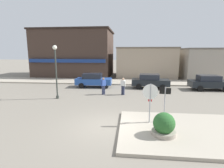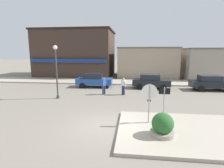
{
  "view_description": "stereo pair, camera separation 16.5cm",
  "coord_description": "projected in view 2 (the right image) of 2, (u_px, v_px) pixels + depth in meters",
  "views": [
    {
      "loc": [
        1.16,
        -8.73,
        3.94
      ],
      "look_at": [
        -0.21,
        4.5,
        1.5
      ],
      "focal_mm": 28.0,
      "sensor_mm": 36.0,
      "label": 1
    },
    {
      "loc": [
        1.32,
        -8.71,
        3.94
      ],
      "look_at": [
        -0.21,
        4.5,
        1.5
      ],
      "focal_mm": 28.0,
      "sensor_mm": 36.0,
      "label": 2
    }
  ],
  "objects": [
    {
      "name": "parked_car_third",
      "position": [
        210.0,
        83.0,
        18.12
      ],
      "size": [
        4.03,
        1.93,
        1.56
      ],
      "color": "black",
      "rests_on": "ground"
    },
    {
      "name": "parked_car_second",
      "position": [
        151.0,
        81.0,
        19.11
      ],
      "size": [
        4.11,
        2.09,
        1.56
      ],
      "color": "black",
      "rests_on": "ground"
    },
    {
      "name": "kerb_far",
      "position": [
        122.0,
        82.0,
        23.0
      ],
      "size": [
        80.0,
        4.0,
        0.15
      ],
      "primitive_type": "cube",
      "color": "#A89E8C",
      "rests_on": "ground"
    },
    {
      "name": "pedestrian_crossing_far",
      "position": [
        104.0,
        85.0,
        16.29
      ],
      "size": [
        0.47,
        0.43,
        1.61
      ],
      "color": "#2D334C",
      "rests_on": "ground"
    },
    {
      "name": "planter",
      "position": [
        162.0,
        127.0,
        8.01
      ],
      "size": [
        1.1,
        1.1,
        1.23
      ],
      "color": "gray",
      "rests_on": "ground"
    },
    {
      "name": "building_storefront_left_mid",
      "position": [
        204.0,
        64.0,
        25.59
      ],
      "size": [
        6.03,
        5.91,
        4.5
      ],
      "color": "#9E9384",
      "rests_on": "ground"
    },
    {
      "name": "building_storefront_left_near",
      "position": [
        146.0,
        62.0,
        28.56
      ],
      "size": [
        9.0,
        7.9,
        4.65
      ],
      "color": "tan",
      "rests_on": "ground"
    },
    {
      "name": "ground_plane",
      "position": [
        106.0,
        126.0,
        9.37
      ],
      "size": [
        160.0,
        160.0,
        0.0
      ],
      "primitive_type": "plane",
      "color": "gray"
    },
    {
      "name": "stop_sign",
      "position": [
        149.0,
        98.0,
        9.28
      ],
      "size": [
        0.82,
        0.07,
        2.3
      ],
      "color": "#9E9EA3",
      "rests_on": "ground"
    },
    {
      "name": "one_way_sign",
      "position": [
        164.0,
        101.0,
        9.43
      ],
      "size": [
        0.6,
        0.06,
        2.1
      ],
      "color": "#9E9EA3",
      "rests_on": "ground"
    },
    {
      "name": "lamp_post",
      "position": [
        56.0,
        64.0,
        14.55
      ],
      "size": [
        0.36,
        0.36,
        4.54
      ],
      "color": "#333833",
      "rests_on": "ground"
    },
    {
      "name": "sidewalk_corner",
      "position": [
        183.0,
        131.0,
        8.64
      ],
      "size": [
        6.4,
        4.8,
        0.15
      ],
      "primitive_type": "cube",
      "color": "#A89E8C",
      "rests_on": "ground"
    },
    {
      "name": "pedestrian_crossing_near",
      "position": [
        123.0,
        86.0,
        16.19
      ],
      "size": [
        0.51,
        0.38,
        1.61
      ],
      "color": "#2D334C",
      "rests_on": "ground"
    },
    {
      "name": "parked_car_nearest",
      "position": [
        94.0,
        80.0,
        19.82
      ],
      "size": [
        4.04,
        1.96,
        1.56
      ],
      "color": "#234C9E",
      "rests_on": "ground"
    },
    {
      "name": "building_corner_shop",
      "position": [
        77.0,
        53.0,
        29.38
      ],
      "size": [
        12.19,
        9.06,
        7.42
      ],
      "color": "#3D2D26",
      "rests_on": "ground"
    }
  ]
}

